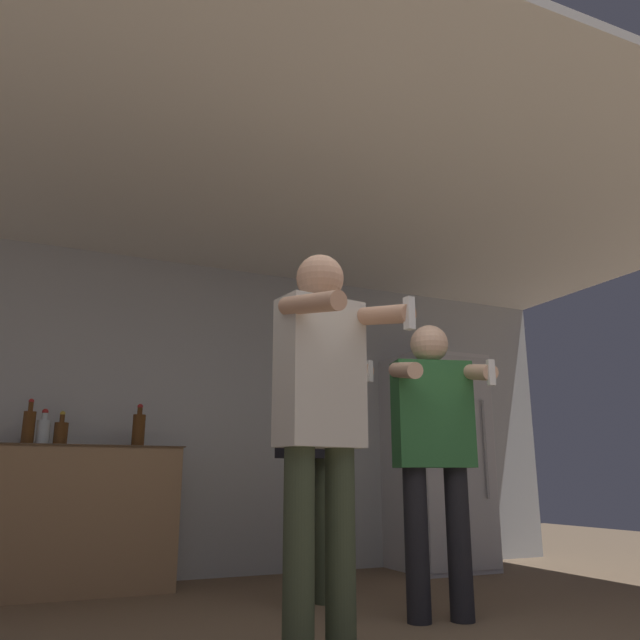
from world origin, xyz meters
The scene contains 11 objects.
wall_back centered at (0.00, 3.35, 1.27)m, with size 7.00×0.06×2.55m.
ceiling_slab centered at (0.00, 1.66, 2.57)m, with size 7.00×3.84×0.05m.
refrigerator centered at (2.03, 2.95, 0.91)m, with size 0.73×0.76×1.83m.
counter centered at (-0.90, 3.05, 0.49)m, with size 1.31×0.57×0.98m.
bottle_clear_vodka centered at (-1.19, 3.00, 1.08)m, with size 0.09×0.09×0.25m.
bottle_tall_gin centered at (-0.55, 3.00, 1.11)m, with size 0.09×0.09×0.31m.
bottle_brown_liquor centered at (-1.08, 3.00, 1.07)m, with size 0.09×0.09×0.24m.
bottle_amber_bourbon centered at (-1.29, 3.00, 1.11)m, with size 0.08×0.08×0.32m.
person_woman_foreground centered at (-0.09, 0.74, 1.04)m, with size 0.50×0.58×1.78m.
person_man_side centered at (0.87, 1.29, 0.98)m, with size 0.60×0.60×1.66m.
person_spectator_back centered at (0.40, 1.98, 1.08)m, with size 0.59×0.58×1.74m.
Camera 1 is at (-1.23, -1.78, 0.76)m, focal length 35.00 mm.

